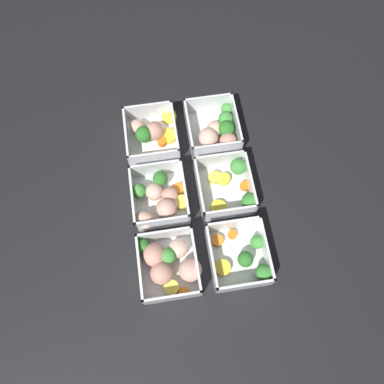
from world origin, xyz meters
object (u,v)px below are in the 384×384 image
container_near_center (230,187)px  container_near_left (242,257)px  container_far_left (169,263)px  container_near_right (217,130)px  container_far_right (151,133)px  container_far_center (159,199)px

container_near_center → container_near_left: bearing=178.0°
container_near_center → container_far_left: (-0.15, 0.16, 0.00)m
container_near_left → container_far_left: 0.15m
container_near_left → container_near_center: size_ratio=0.98×
container_near_center → container_near_right: bearing=1.4°
container_far_left → container_far_right: size_ratio=0.98×
container_near_left → container_near_right: bearing=-0.3°
container_near_left → container_far_right: same height
container_near_center → container_far_left: same height
container_far_left → container_far_center: 0.15m
container_far_left → container_far_right: (0.32, 0.00, -0.00)m
container_near_center → container_near_right: same height
container_near_left → container_far_left: same height
container_near_right → container_far_center: 0.22m
container_near_left → container_near_center: 0.16m
container_near_right → container_far_center: (-0.15, 0.16, -0.00)m
container_near_center → container_far_center: (-0.01, 0.16, 0.00)m
container_near_left → container_near_right: (0.31, -0.00, 0.00)m
container_near_center → container_far_center: 0.16m
container_near_right → container_near_left: bearing=179.7°
container_near_center → container_far_center: size_ratio=0.94×
container_near_left → container_far_left: (0.01, 0.15, 0.00)m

